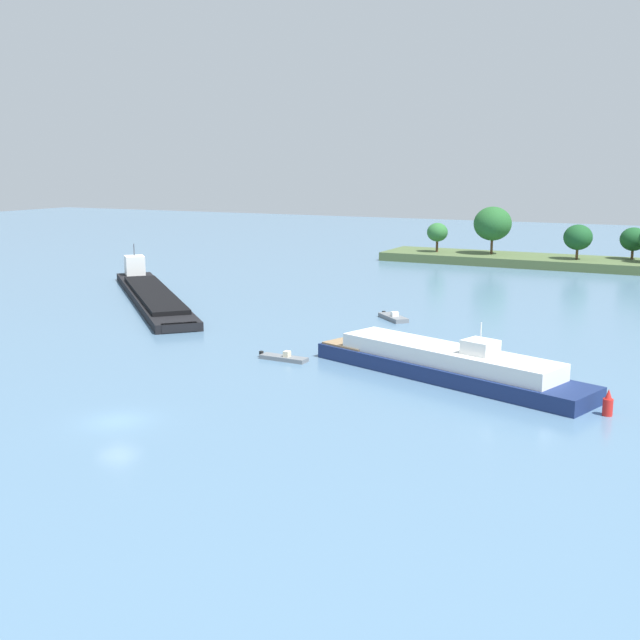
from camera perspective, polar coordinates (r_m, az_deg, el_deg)
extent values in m
plane|color=slate|center=(55.09, -14.57, -7.16)|extent=(400.00, 400.00, 0.00)
cube|color=#4C6038|center=(137.89, 21.69, 3.69)|extent=(83.78, 12.42, 1.50)
cylinder|color=#513823|center=(143.27, 8.53, 5.34)|extent=(0.44, 0.44, 2.09)
ellipsoid|color=#2D6B33|center=(143.04, 8.56, 6.35)|extent=(3.72, 3.72, 3.35)
cylinder|color=#513823|center=(141.74, 12.41, 5.27)|extent=(0.44, 0.44, 2.72)
ellipsoid|color=#235B28|center=(141.39, 12.48, 6.88)|extent=(6.59, 6.59, 5.93)
cylinder|color=#513823|center=(137.42, 18.23, 4.60)|extent=(0.44, 0.44, 1.81)
ellipsoid|color=#194C23|center=(137.15, 18.30, 5.75)|extent=(4.69, 4.69, 4.22)
cylinder|color=#513823|center=(140.64, 21.82, 4.46)|extent=(0.44, 0.44, 1.64)
ellipsoid|color=#194C23|center=(140.40, 21.90, 5.49)|extent=(4.33, 4.33, 3.90)
cube|color=navy|center=(64.43, 9.23, -3.66)|extent=(25.03, 12.34, 1.26)
cube|color=white|center=(64.11, 9.26, -2.55)|extent=(19.63, 9.95, 1.30)
cube|color=white|center=(62.15, 11.61, -1.94)|extent=(2.96, 2.82, 1.10)
cube|color=#937551|center=(70.28, 2.68, -1.67)|extent=(5.60, 5.54, 0.16)
cylinder|color=silver|center=(61.88, 11.66, -0.82)|extent=(0.10, 0.10, 1.40)
cube|color=slate|center=(69.48, -2.66, -2.80)|extent=(4.47, 1.37, 0.37)
cube|color=beige|center=(69.21, -2.42, -2.48)|extent=(0.52, 0.63, 0.50)
cube|color=black|center=(70.68, -4.30, -2.50)|extent=(0.29, 0.33, 0.56)
cube|color=black|center=(101.65, -12.14, 1.64)|extent=(33.13, 31.99, 0.97)
cube|color=black|center=(100.07, -12.04, 1.92)|extent=(23.71, 22.93, 0.50)
cube|color=white|center=(119.42, -13.37, 3.91)|extent=(4.20, 4.18, 2.80)
cylinder|color=#333338|center=(119.16, -13.42, 5.00)|extent=(0.12, 0.12, 1.80)
cube|color=black|center=(82.04, -10.25, -0.53)|extent=(3.22, 3.31, 0.87)
cube|color=slate|center=(87.76, 5.36, 0.17)|extent=(4.48, 4.29, 0.47)
cube|color=white|center=(87.36, 5.47, 0.44)|extent=(0.90, 0.92, 0.50)
cube|color=black|center=(89.92, 4.67, 0.48)|extent=(0.42, 0.43, 0.56)
cylinder|color=red|center=(57.87, 20.25, -5.99)|extent=(0.70, 0.70, 1.20)
cone|color=red|center=(57.60, 20.31, -5.08)|extent=(0.49, 0.49, 0.70)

